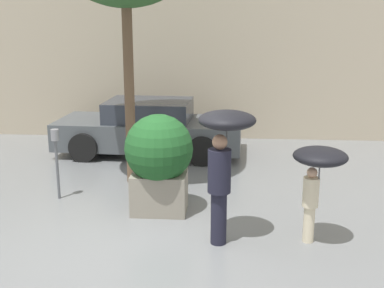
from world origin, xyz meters
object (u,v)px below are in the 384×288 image
(person_adult, at_px, (224,147))
(parking_meter, at_px, (56,149))
(planter_box, at_px, (159,158))
(person_child, at_px, (318,167))
(parked_car_near, at_px, (150,129))

(person_adult, height_order, parking_meter, person_adult)
(planter_box, height_order, person_adult, person_adult)
(planter_box, bearing_deg, person_child, -23.13)
(person_child, xyz_separation_m, parked_car_near, (-3.13, 4.65, -0.55))
(person_adult, bearing_deg, planter_box, 85.46)
(person_adult, relative_size, parked_car_near, 0.43)
(planter_box, relative_size, person_adult, 0.86)
(planter_box, distance_m, parked_car_near, 3.72)
(parking_meter, bearing_deg, person_child, -19.06)
(person_child, relative_size, parked_car_near, 0.32)
(person_adult, xyz_separation_m, parked_car_near, (-1.82, 4.69, -0.82))
(planter_box, relative_size, person_child, 1.16)
(person_adult, bearing_deg, person_child, -48.27)
(planter_box, xyz_separation_m, parking_meter, (-1.90, 0.46, -0.01))
(parked_car_near, xyz_separation_m, parking_meter, (-1.15, -3.17, 0.32))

